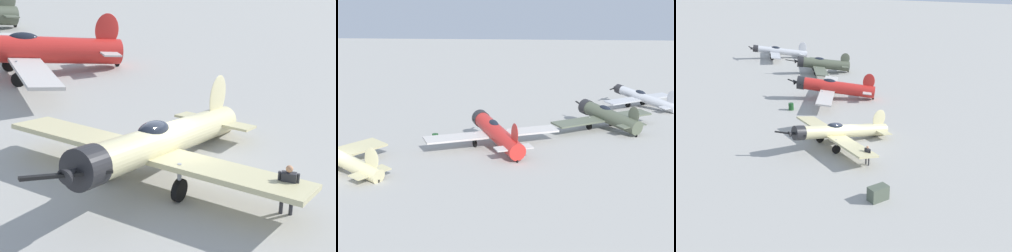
% 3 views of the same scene
% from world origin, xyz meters
% --- Properties ---
extents(ground_plane, '(400.00, 400.00, 0.00)m').
position_xyz_m(ground_plane, '(0.00, 0.00, 0.00)').
color(ground_plane, '#A8A59E').
extents(airplane_mid_apron, '(10.68, 12.47, 3.45)m').
position_xyz_m(airplane_mid_apron, '(-8.98, 11.59, 1.56)').
color(airplane_mid_apron, red).
rests_on(airplane_mid_apron, ground_plane).
extents(airplane_far_line, '(10.21, 11.43, 3.23)m').
position_xyz_m(airplane_far_line, '(-18.52, 22.51, 1.50)').
color(airplane_far_line, '#4C5442').
rests_on(airplane_far_line, ground_plane).
extents(airplane_outer_stand, '(9.98, 10.03, 3.03)m').
position_xyz_m(airplane_outer_stand, '(-32.45, 28.17, 1.34)').
color(airplane_outer_stand, '#B7BABF').
rests_on(airplane_outer_stand, ground_plane).
extents(fuel_drum, '(0.64, 0.64, 0.83)m').
position_xyz_m(fuel_drum, '(-10.71, 5.26, 0.41)').
color(fuel_drum, '#19471E').
rests_on(fuel_drum, ground_plane).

